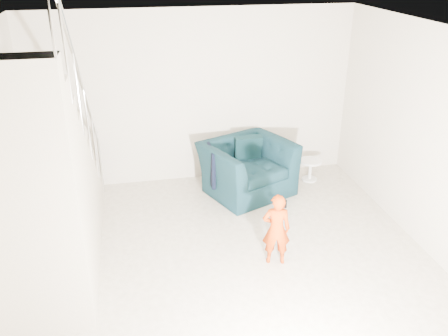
{
  "coord_description": "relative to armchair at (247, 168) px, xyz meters",
  "views": [
    {
      "loc": [
        -0.98,
        -4.29,
        3.46
      ],
      "look_at": [
        0.15,
        1.2,
        0.85
      ],
      "focal_mm": 38.0,
      "sensor_mm": 36.0,
      "label": 1
    }
  ],
  "objects": [
    {
      "name": "floor",
      "position": [
        -0.7,
        -2.07,
        -0.4
      ],
      "size": [
        5.5,
        5.5,
        0.0
      ],
      "primitive_type": "plane",
      "color": "gray",
      "rests_on": "ground"
    },
    {
      "name": "ceiling",
      "position": [
        -0.7,
        -2.07,
        2.3
      ],
      "size": [
        5.5,
        5.5,
        0.0
      ],
      "primitive_type": "plane",
      "rotation": [
        3.14,
        0.0,
        0.0
      ],
      "color": "silver",
      "rests_on": "back_wall"
    },
    {
      "name": "back_wall",
      "position": [
        -0.7,
        0.68,
        0.95
      ],
      "size": [
        5.0,
        0.0,
        5.0
      ],
      "primitive_type": "plane",
      "rotation": [
        1.57,
        0.0,
        0.0
      ],
      "color": "beige",
      "rests_on": "floor"
    },
    {
      "name": "armchair",
      "position": [
        0.0,
        0.0,
        0.0
      ],
      "size": [
        1.56,
        1.48,
        0.81
      ],
      "primitive_type": "imported",
      "rotation": [
        0.0,
        0.0,
        0.4
      ],
      "color": "black",
      "rests_on": "floor"
    },
    {
      "name": "toddler",
      "position": [
        -0.12,
        -1.84,
        0.06
      ],
      "size": [
        0.37,
        0.28,
        0.92
      ],
      "primitive_type": "imported",
      "rotation": [
        0.0,
        0.0,
        2.93
      ],
      "color": "#9A2704",
      "rests_on": "floor"
    },
    {
      "name": "side_table",
      "position": [
        1.1,
        0.19,
        -0.17
      ],
      "size": [
        0.35,
        0.35,
        0.35
      ],
      "color": "silver",
      "rests_on": "floor"
    },
    {
      "name": "staircase",
      "position": [
        -2.69,
        -1.52,
        0.54
      ],
      "size": [
        1.02,
        3.03,
        3.62
      ],
      "color": "#ADA089",
      "rests_on": "floor"
    },
    {
      "name": "cushion",
      "position": [
        0.06,
        0.22,
        0.24
      ],
      "size": [
        0.42,
        0.2,
        0.41
      ],
      "primitive_type": "cube",
      "rotation": [
        0.21,
        0.0,
        0.0
      ],
      "color": "black",
      "rests_on": "armchair"
    },
    {
      "name": "throw",
      "position": [
        -0.57,
        -0.01,
        0.1
      ],
      "size": [
        0.05,
        0.5,
        0.57
      ],
      "primitive_type": "cube",
      "color": "black",
      "rests_on": "armchair"
    },
    {
      "name": "phone",
      "position": [
        -0.03,
        -1.85,
        0.4
      ],
      "size": [
        0.04,
        0.05,
        0.1
      ],
      "primitive_type": "cube",
      "rotation": [
        0.0,
        0.0,
        0.42
      ],
      "color": "black",
      "rests_on": "toddler"
    }
  ]
}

